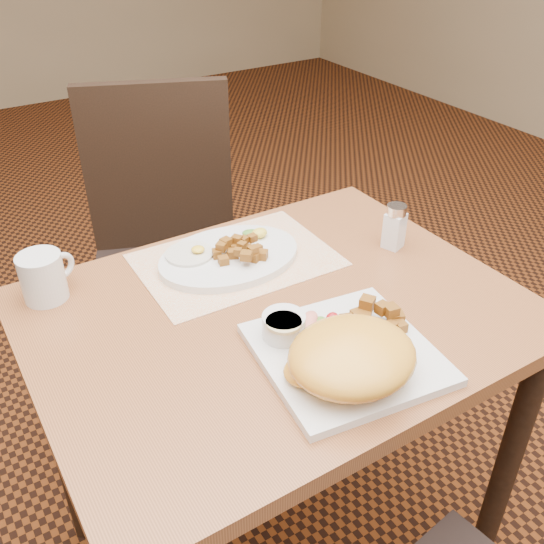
{
  "coord_description": "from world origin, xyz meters",
  "views": [
    {
      "loc": [
        -0.49,
        -0.77,
        1.43
      ],
      "look_at": [
        -0.0,
        0.02,
        0.82
      ],
      "focal_mm": 40.0,
      "sensor_mm": 36.0,
      "label": 1
    }
  ],
  "objects_px": {
    "plate_square": "(346,354)",
    "salt_shaker": "(395,226)",
    "plate_oval": "(229,257)",
    "chair_far": "(165,242)",
    "coffee_mug": "(44,277)",
    "table": "(278,353)"
  },
  "relations": [
    {
      "from": "salt_shaker",
      "to": "coffee_mug",
      "type": "distance_m",
      "value": 0.72
    },
    {
      "from": "plate_oval",
      "to": "plate_square",
      "type": "bearing_deg",
      "value": -86.85
    },
    {
      "from": "plate_oval",
      "to": "salt_shaker",
      "type": "xyz_separation_m",
      "value": [
        0.33,
        -0.13,
        0.04
      ]
    },
    {
      "from": "table",
      "to": "plate_square",
      "type": "distance_m",
      "value": 0.21
    },
    {
      "from": "chair_far",
      "to": "coffee_mug",
      "type": "height_order",
      "value": "chair_far"
    },
    {
      "from": "plate_square",
      "to": "coffee_mug",
      "type": "relative_size",
      "value": 2.53
    },
    {
      "from": "plate_oval",
      "to": "salt_shaker",
      "type": "bearing_deg",
      "value": -22.05
    },
    {
      "from": "plate_square",
      "to": "chair_far",
      "type": "bearing_deg",
      "value": 88.33
    },
    {
      "from": "table",
      "to": "coffee_mug",
      "type": "xyz_separation_m",
      "value": [
        -0.36,
        0.27,
        0.16
      ]
    },
    {
      "from": "plate_oval",
      "to": "salt_shaker",
      "type": "relative_size",
      "value": 3.05
    },
    {
      "from": "table",
      "to": "salt_shaker",
      "type": "xyz_separation_m",
      "value": [
        0.33,
        0.06,
        0.16
      ]
    },
    {
      "from": "chair_far",
      "to": "salt_shaker",
      "type": "height_order",
      "value": "chair_far"
    },
    {
      "from": "plate_square",
      "to": "coffee_mug",
      "type": "distance_m",
      "value": 0.58
    },
    {
      "from": "salt_shaker",
      "to": "chair_far",
      "type": "bearing_deg",
      "value": 114.53
    },
    {
      "from": "plate_square",
      "to": "salt_shaker",
      "type": "height_order",
      "value": "salt_shaker"
    },
    {
      "from": "table",
      "to": "plate_square",
      "type": "bearing_deg",
      "value": -82.79
    },
    {
      "from": "plate_oval",
      "to": "coffee_mug",
      "type": "xyz_separation_m",
      "value": [
        -0.36,
        0.07,
        0.04
      ]
    },
    {
      "from": "plate_oval",
      "to": "coffee_mug",
      "type": "relative_size",
      "value": 2.75
    },
    {
      "from": "table",
      "to": "chair_far",
      "type": "bearing_deg",
      "value": 86.05
    },
    {
      "from": "chair_far",
      "to": "plate_square",
      "type": "bearing_deg",
      "value": 110.36
    },
    {
      "from": "chair_far",
      "to": "plate_oval",
      "type": "bearing_deg",
      "value": 106.74
    },
    {
      "from": "plate_square",
      "to": "coffee_mug",
      "type": "height_order",
      "value": "coffee_mug"
    }
  ]
}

